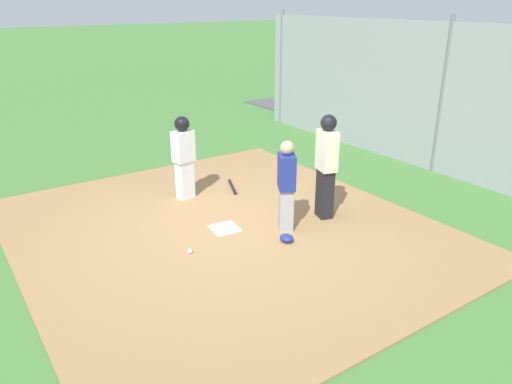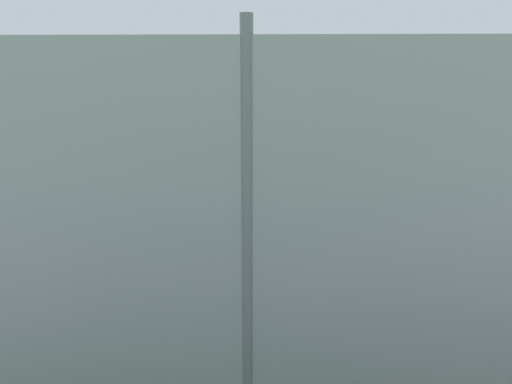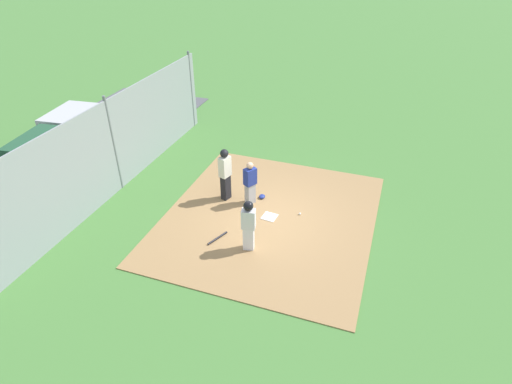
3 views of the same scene
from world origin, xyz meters
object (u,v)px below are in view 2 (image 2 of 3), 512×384
catcher (233,194)px  catcher_mask (213,229)px  runner (358,179)px  umpire (228,196)px  baseball (247,208)px  baseball_bat (358,243)px  home_plate (267,223)px

catcher → catcher_mask: 0.87m
runner → umpire: bearing=25.1°
catcher_mask → baseball: (0.52, 1.45, -0.02)m
catcher → baseball: catcher is taller
baseball_bat → baseball: 2.81m
umpire → runner: bearing=-37.3°
baseball_bat → catcher_mask: bearing=10.2°
home_plate → baseball: bearing=116.4°
umpire → baseball_bat: (2.10, 0.60, -0.94)m
baseball → runner: bearing=-25.3°
baseball_bat → baseball: (-1.99, 1.99, 0.01)m
umpire → baseball: (0.12, 2.59, -0.94)m
catcher → catcher_mask: (-0.39, 0.28, -0.72)m
catcher_mask → baseball: 1.54m
baseball_bat → catcher: bearing=15.4°
catcher → runner: 2.32m
runner → catcher_mask: 2.76m
catcher → umpire: bearing=-149.6°
catcher → baseball_bat: size_ratio=1.99×
runner → catcher_mask: bearing=-1.0°
home_plate → runner: size_ratio=0.27×
catcher_mask → baseball: catcher_mask is taller
home_plate → catcher_mask: size_ratio=1.83×
catcher → baseball_bat: catcher is taller
catcher → umpire: 0.88m
catcher → catcher_mask: size_ratio=6.34×
catcher → baseball: bearing=25.7°
runner → home_plate: bearing=-14.8°
home_plate → catcher_mask: (-0.95, -0.57, 0.05)m
home_plate → baseball: baseball is taller
baseball_bat → catcher_mask: catcher_mask is taller
umpire → runner: size_ratio=1.14×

